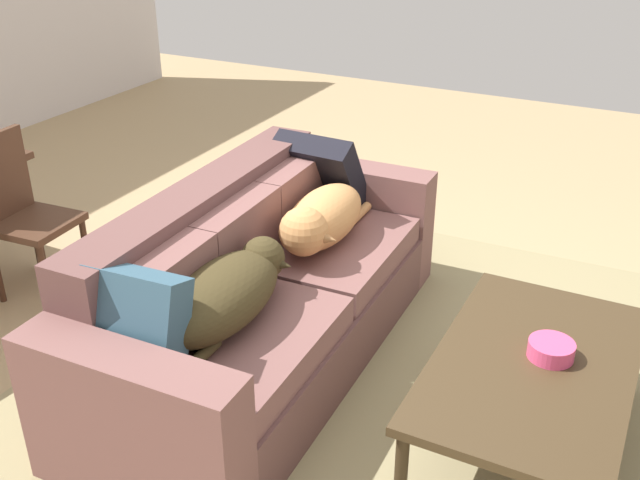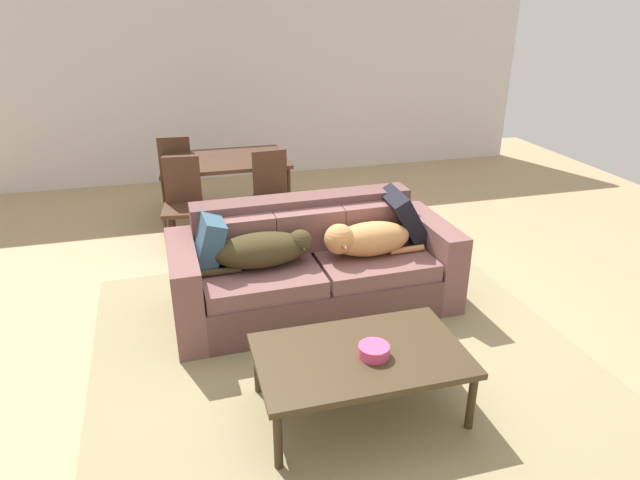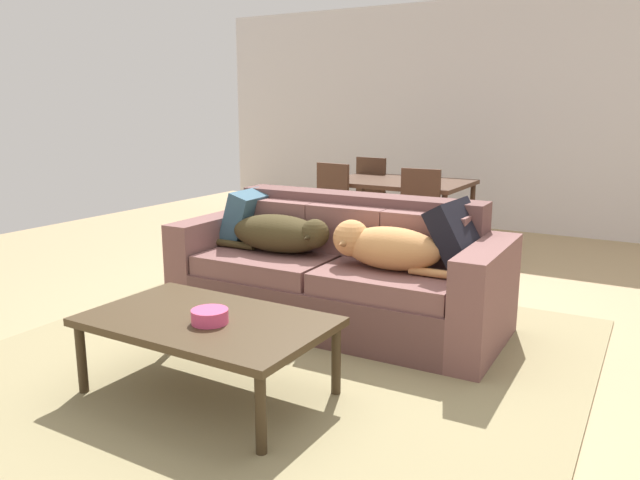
{
  "view_description": "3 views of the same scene",
  "coord_description": "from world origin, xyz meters",
  "px_view_note": "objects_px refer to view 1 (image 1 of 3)",
  "views": [
    {
      "loc": [
        -2.74,
        -1.55,
        2.18
      ],
      "look_at": [
        0.01,
        -0.15,
        0.62
      ],
      "focal_mm": 41.53,
      "sensor_mm": 36.0,
      "label": 1
    },
    {
      "loc": [
        -1.16,
        -3.78,
        2.35
      ],
      "look_at": [
        -0.16,
        -0.12,
        0.68
      ],
      "focal_mm": 31.0,
      "sensor_mm": 36.0,
      "label": 2
    },
    {
      "loc": [
        1.81,
        -3.49,
        1.49
      ],
      "look_at": [
        -0.37,
        0.19,
        0.55
      ],
      "focal_mm": 34.63,
      "sensor_mm": 36.0,
      "label": 3
    }
  ],
  "objects_px": {
    "dog_on_right_cushion": "(321,220)",
    "bowl_on_coffee_table": "(551,350)",
    "dining_chair_near_right": "(22,209)",
    "coffee_table": "(533,370)",
    "throw_pillow_by_right_arm": "(320,172)",
    "couch": "(259,297)",
    "dog_on_left_cushion": "(227,293)",
    "throw_pillow_by_left_arm": "(133,323)"
  },
  "relations": [
    {
      "from": "dining_chair_near_right",
      "to": "coffee_table",
      "type": "bearing_deg",
      "value": -94.15
    },
    {
      "from": "couch",
      "to": "dog_on_left_cushion",
      "type": "xyz_separation_m",
      "value": [
        -0.41,
        -0.11,
        0.27
      ]
    },
    {
      "from": "bowl_on_coffee_table",
      "to": "dining_chair_near_right",
      "type": "bearing_deg",
      "value": 91.09
    },
    {
      "from": "throw_pillow_by_right_arm",
      "to": "coffee_table",
      "type": "bearing_deg",
      "value": -121.77
    },
    {
      "from": "throw_pillow_by_right_arm",
      "to": "dining_chair_near_right",
      "type": "xyz_separation_m",
      "value": [
        -0.85,
        1.39,
        -0.17
      ]
    },
    {
      "from": "throw_pillow_by_right_arm",
      "to": "bowl_on_coffee_table",
      "type": "bearing_deg",
      "value": -119.01
    },
    {
      "from": "dining_chair_near_right",
      "to": "throw_pillow_by_right_arm",
      "type": "bearing_deg",
      "value": -62.44
    },
    {
      "from": "bowl_on_coffee_table",
      "to": "throw_pillow_by_left_arm",
      "type": "bearing_deg",
      "value": 120.65
    },
    {
      "from": "couch",
      "to": "dining_chair_near_right",
      "type": "xyz_separation_m",
      "value": [
        -0.04,
        1.47,
        0.17
      ]
    },
    {
      "from": "bowl_on_coffee_table",
      "to": "throw_pillow_by_right_arm",
      "type": "bearing_deg",
      "value": 60.99
    },
    {
      "from": "dog_on_right_cushion",
      "to": "couch",
      "type": "bearing_deg",
      "value": 158.69
    },
    {
      "from": "bowl_on_coffee_table",
      "to": "dining_chair_near_right",
      "type": "height_order",
      "value": "dining_chair_near_right"
    },
    {
      "from": "couch",
      "to": "dining_chair_near_right",
      "type": "relative_size",
      "value": 2.44
    },
    {
      "from": "throw_pillow_by_right_arm",
      "to": "coffee_table",
      "type": "xyz_separation_m",
      "value": [
        -0.86,
        -1.4,
        -0.29
      ]
    },
    {
      "from": "dog_on_right_cushion",
      "to": "coffee_table",
      "type": "distance_m",
      "value": 1.27
    },
    {
      "from": "throw_pillow_by_right_arm",
      "to": "dog_on_left_cushion",
      "type": "bearing_deg",
      "value": -171.35
    },
    {
      "from": "dog_on_right_cushion",
      "to": "bowl_on_coffee_table",
      "type": "relative_size",
      "value": 4.45
    },
    {
      "from": "couch",
      "to": "coffee_table",
      "type": "xyz_separation_m",
      "value": [
        -0.05,
        -1.31,
        0.05
      ]
    },
    {
      "from": "dog_on_right_cushion",
      "to": "dining_chair_near_right",
      "type": "distance_m",
      "value": 1.67
    },
    {
      "from": "couch",
      "to": "dog_on_left_cushion",
      "type": "distance_m",
      "value": 0.5
    },
    {
      "from": "dining_chair_near_right",
      "to": "couch",
      "type": "bearing_deg",
      "value": -92.38
    },
    {
      "from": "throw_pillow_by_right_arm",
      "to": "coffee_table",
      "type": "distance_m",
      "value": 1.67
    },
    {
      "from": "dog_on_right_cushion",
      "to": "dining_chair_near_right",
      "type": "xyz_separation_m",
      "value": [
        -0.43,
        1.61,
        -0.1
      ]
    },
    {
      "from": "couch",
      "to": "bowl_on_coffee_table",
      "type": "bearing_deg",
      "value": -90.89
    },
    {
      "from": "throw_pillow_by_right_arm",
      "to": "throw_pillow_by_left_arm",
      "type": "bearing_deg",
      "value": -178.54
    },
    {
      "from": "throw_pillow_by_left_arm",
      "to": "bowl_on_coffee_table",
      "type": "distance_m",
      "value": 1.64
    },
    {
      "from": "bowl_on_coffee_table",
      "to": "dog_on_right_cushion",
      "type": "bearing_deg",
      "value": 73.04
    },
    {
      "from": "dog_on_right_cushion",
      "to": "dog_on_left_cushion",
      "type": "bearing_deg",
      "value": 176.04
    },
    {
      "from": "throw_pillow_by_right_arm",
      "to": "dog_on_right_cushion",
      "type": "bearing_deg",
      "value": -152.75
    },
    {
      "from": "bowl_on_coffee_table",
      "to": "couch",
      "type": "bearing_deg",
      "value": 90.57
    },
    {
      "from": "dog_on_left_cushion",
      "to": "throw_pillow_by_left_arm",
      "type": "bearing_deg",
      "value": 159.25
    },
    {
      "from": "dog_on_left_cushion",
      "to": "throw_pillow_by_left_arm",
      "type": "distance_m",
      "value": 0.44
    },
    {
      "from": "dog_on_right_cushion",
      "to": "coffee_table",
      "type": "bearing_deg",
      "value": -111.85
    },
    {
      "from": "couch",
      "to": "dog_on_right_cushion",
      "type": "relative_size",
      "value": 2.75
    },
    {
      "from": "dog_on_left_cushion",
      "to": "dog_on_right_cushion",
      "type": "bearing_deg",
      "value": -3.96
    },
    {
      "from": "throw_pillow_by_right_arm",
      "to": "dining_chair_near_right",
      "type": "bearing_deg",
      "value": 121.52
    },
    {
      "from": "dog_on_right_cushion",
      "to": "throw_pillow_by_right_arm",
      "type": "height_order",
      "value": "throw_pillow_by_right_arm"
    },
    {
      "from": "dog_on_right_cushion",
      "to": "bowl_on_coffee_table",
      "type": "bearing_deg",
      "value": -108.43
    },
    {
      "from": "dog_on_left_cushion",
      "to": "coffee_table",
      "type": "distance_m",
      "value": 1.28
    },
    {
      "from": "dog_on_left_cushion",
      "to": "bowl_on_coffee_table",
      "type": "distance_m",
      "value": 1.33
    },
    {
      "from": "dog_on_left_cushion",
      "to": "dining_chair_near_right",
      "type": "relative_size",
      "value": 0.96
    },
    {
      "from": "bowl_on_coffee_table",
      "to": "coffee_table",
      "type": "bearing_deg",
      "value": 142.77
    }
  ]
}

